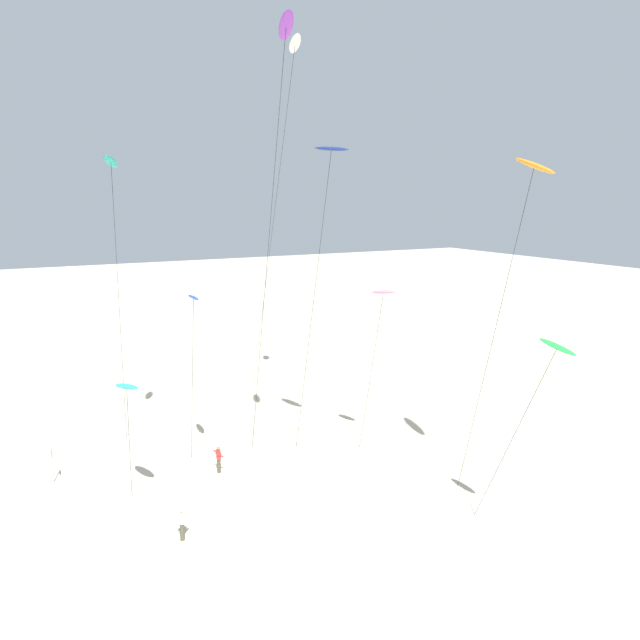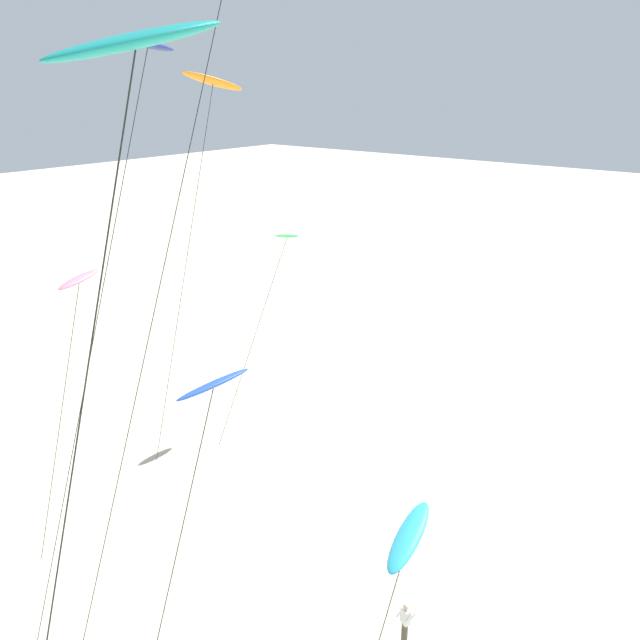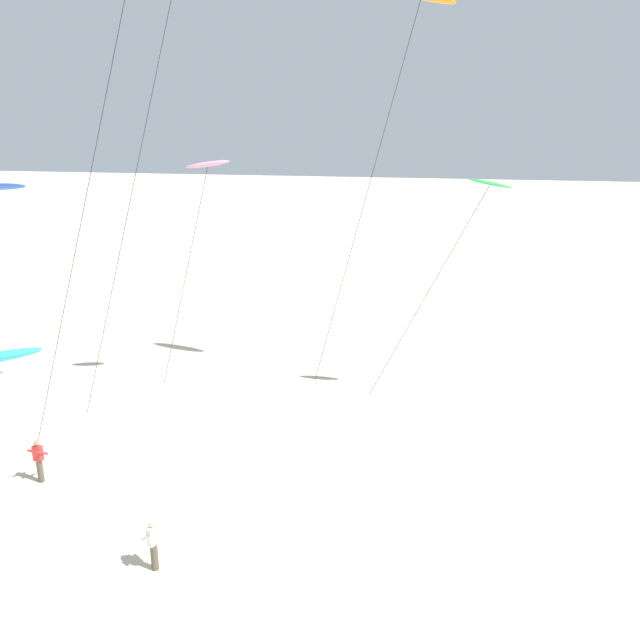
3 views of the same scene
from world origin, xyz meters
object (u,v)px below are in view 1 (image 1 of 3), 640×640
(kite_purple, at_px, (285,39))
(kite_navy, at_px, (331,155))
(kite_cyan, at_px, (127,387))
(kite_flyer_nearest, at_px, (219,459))
(kite_green, at_px, (554,353))
(kite_pink, at_px, (383,294))
(kite_flyer_middle, at_px, (182,523))
(marker_flag, at_px, (52,459))
(kite_orange, at_px, (533,169))
(kite_teal, at_px, (111,168))
(kite_white, at_px, (294,54))
(kite_blue, at_px, (193,301))

(kite_purple, bearing_deg, kite_navy, 115.33)
(kite_purple, height_order, kite_cyan, kite_purple)
(kite_navy, height_order, kite_flyer_nearest, kite_navy)
(kite_green, distance_m, kite_pink, 12.15)
(kite_purple, relative_size, kite_cyan, 3.21)
(kite_flyer_nearest, bearing_deg, kite_green, 31.27)
(kite_flyer_middle, relative_size, marker_flag, 0.80)
(kite_flyer_nearest, xyz_separation_m, kite_flyer_middle, (6.24, -3.95, 0.00))
(kite_flyer_middle, bearing_deg, kite_green, 54.64)
(kite_orange, bearing_deg, kite_flyer_middle, -113.36)
(kite_teal, distance_m, marker_flag, 17.05)
(kite_flyer_nearest, bearing_deg, kite_flyer_middle, -32.35)
(kite_flyer_middle, bearing_deg, kite_white, 132.95)
(kite_blue, distance_m, kite_pink, 10.90)
(kite_flyer_nearest, xyz_separation_m, marker_flag, (-3.20, -8.96, 0.60))
(kite_orange, xyz_separation_m, kite_purple, (-6.57, -9.20, 5.84))
(kite_purple, distance_m, marker_flag, 26.20)
(kite_blue, distance_m, kite_white, 17.63)
(kite_flyer_nearest, distance_m, kite_flyer_middle, 7.38)
(kite_orange, xyz_separation_m, kite_cyan, (-9.56, -16.65, -10.46))
(kite_blue, relative_size, marker_flag, 5.34)
(kite_blue, relative_size, kite_flyer_middle, 6.72)
(kite_blue, bearing_deg, kite_flyer_middle, -25.31)
(kite_blue, xyz_separation_m, kite_pink, (3.01, 10.47, 0.02))
(kite_navy, bearing_deg, kite_flyer_middle, -79.86)
(kite_teal, xyz_separation_m, kite_navy, (7.64, 9.71, 0.53))
(kite_teal, bearing_deg, kite_green, 37.00)
(kite_blue, height_order, kite_green, kite_blue)
(kite_green, distance_m, kite_flyer_nearest, 20.68)
(kite_pink, xyz_separation_m, kite_flyer_nearest, (-3.76, -9.12, -9.90))
(kite_white, distance_m, kite_navy, 11.35)
(kite_flyer_middle, distance_m, marker_flag, 10.70)
(kite_blue, relative_size, kite_white, 0.42)
(marker_flag, bearing_deg, kite_purple, 49.16)
(kite_blue, bearing_deg, kite_teal, -139.39)
(kite_orange, height_order, kite_white, kite_white)
(kite_flyer_nearest, bearing_deg, kite_blue, -60.86)
(kite_purple, relative_size, kite_teal, 1.31)
(kite_purple, distance_m, kite_teal, 12.49)
(kite_purple, relative_size, kite_white, 0.93)
(kite_purple, xyz_separation_m, kite_teal, (-9.18, -6.46, -5.47))
(kite_flyer_middle, bearing_deg, kite_pink, 100.71)
(kite_purple, bearing_deg, kite_blue, -149.17)
(kite_teal, height_order, marker_flag, kite_teal)
(kite_purple, xyz_separation_m, kite_cyan, (-2.99, -7.45, -16.30))
(kite_pink, bearing_deg, kite_flyer_nearest, -112.44)
(kite_blue, height_order, kite_cyan, kite_blue)
(kite_white, xyz_separation_m, marker_flag, (0.98, -16.20, -23.86))
(kite_navy, bearing_deg, kite_cyan, -97.76)
(kite_blue, height_order, kite_purple, kite_purple)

